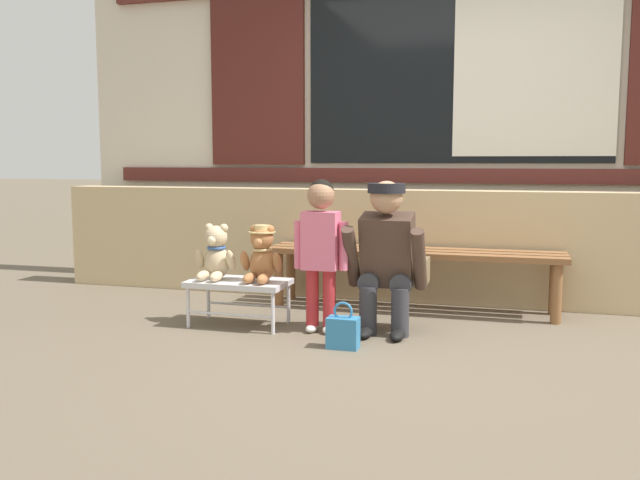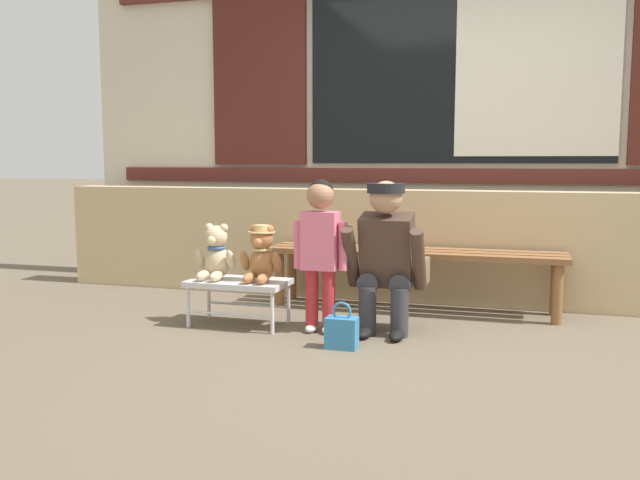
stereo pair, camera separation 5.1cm
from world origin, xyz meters
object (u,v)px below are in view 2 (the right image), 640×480
object	(u,v)px
child_standing	(320,239)
handbag_on_ground	(342,332)
wooden_bench_long	(414,259)
teddy_bear_plain	(216,254)
teddy_bear_with_hat	(261,255)
small_display_bench	(239,285)
adult_crouching	(388,257)

from	to	relation	value
child_standing	handbag_on_ground	distance (m)	0.63
wooden_bench_long	teddy_bear_plain	size ratio (longest dim) A/B	5.78
handbag_on_ground	teddy_bear_plain	bearing A→B (deg)	160.38
wooden_bench_long	child_standing	bearing A→B (deg)	-120.41
teddy_bear_with_hat	handbag_on_ground	size ratio (longest dim) A/B	1.34
small_display_bench	teddy_bear_with_hat	world-z (taller)	teddy_bear_with_hat
wooden_bench_long	adult_crouching	world-z (taller)	adult_crouching
teddy_bear_with_hat	child_standing	xyz separation A→B (m)	(0.40, -0.02, 0.12)
wooden_bench_long	small_display_bench	xyz separation A→B (m)	(-1.02, -0.77, -0.11)
teddy_bear_with_hat	adult_crouching	xyz separation A→B (m)	(0.81, 0.09, 0.01)
teddy_bear_with_hat	teddy_bear_plain	bearing A→B (deg)	-179.87
teddy_bear_plain	teddy_bear_with_hat	distance (m)	0.32
teddy_bear_plain	teddy_bear_with_hat	size ratio (longest dim) A/B	1.00
teddy_bear_with_hat	child_standing	size ratio (longest dim) A/B	0.38
small_display_bench	child_standing	xyz separation A→B (m)	(0.56, -0.02, 0.33)
wooden_bench_long	child_standing	xyz separation A→B (m)	(-0.46, -0.78, 0.22)
adult_crouching	teddy_bear_with_hat	bearing A→B (deg)	-173.41
child_standing	wooden_bench_long	bearing A→B (deg)	59.59
small_display_bench	teddy_bear_plain	distance (m)	0.25
teddy_bear_with_hat	small_display_bench	bearing A→B (deg)	-179.23
teddy_bear_plain	handbag_on_ground	world-z (taller)	teddy_bear_plain
teddy_bear_plain	handbag_on_ground	bearing A→B (deg)	-19.62
wooden_bench_long	handbag_on_ground	xyz separation A→B (m)	(-0.24, -1.10, -0.28)
small_display_bench	handbag_on_ground	distance (m)	0.87
handbag_on_ground	teddy_bear_with_hat	bearing A→B (deg)	151.62
teddy_bear_plain	wooden_bench_long	bearing A→B (deg)	32.91
teddy_bear_plain	handbag_on_ground	size ratio (longest dim) A/B	1.34
small_display_bench	teddy_bear_with_hat	size ratio (longest dim) A/B	1.76
teddy_bear_plain	adult_crouching	distance (m)	1.13
teddy_bear_with_hat	adult_crouching	size ratio (longest dim) A/B	0.38
adult_crouching	handbag_on_ground	xyz separation A→B (m)	(-0.18, -0.43, -0.38)
wooden_bench_long	adult_crouching	size ratio (longest dim) A/B	2.21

